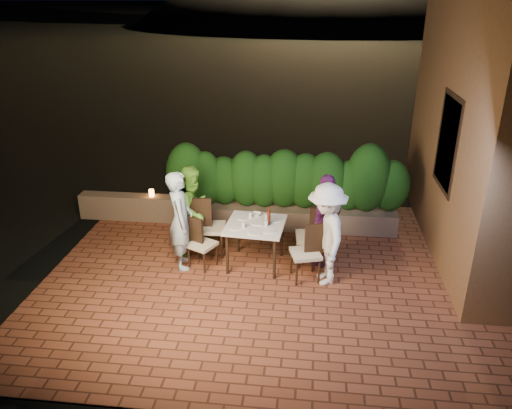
% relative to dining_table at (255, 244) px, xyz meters
% --- Properties ---
extents(ground, '(400.00, 400.00, 0.00)m').
position_rel_dining_table_xyz_m(ground, '(0.21, -0.77, -0.40)').
color(ground, black).
rests_on(ground, ground).
extents(terrace_floor, '(7.00, 6.00, 0.15)m').
position_rel_dining_table_xyz_m(terrace_floor, '(0.21, -0.27, -0.45)').
color(terrace_floor, brown).
rests_on(terrace_floor, ground).
extents(building_wall, '(1.60, 5.00, 5.00)m').
position_rel_dining_table_xyz_m(building_wall, '(3.81, 1.23, 2.12)').
color(building_wall, brown).
rests_on(building_wall, ground).
extents(window_pane, '(0.08, 1.00, 1.40)m').
position_rel_dining_table_xyz_m(window_pane, '(3.03, 0.73, 1.62)').
color(window_pane, black).
rests_on(window_pane, building_wall).
extents(window_frame, '(0.06, 1.15, 1.55)m').
position_rel_dining_table_xyz_m(window_frame, '(3.02, 0.73, 1.62)').
color(window_frame, black).
rests_on(window_frame, building_wall).
extents(planter, '(4.20, 0.55, 0.40)m').
position_rel_dining_table_xyz_m(planter, '(0.41, 1.53, -0.17)').
color(planter, brown).
rests_on(planter, ground).
extents(hedge, '(4.00, 0.70, 1.10)m').
position_rel_dining_table_xyz_m(hedge, '(0.41, 1.53, 0.57)').
color(hedge, '#164212').
rests_on(hedge, planter).
extents(parapet, '(2.20, 0.30, 0.50)m').
position_rel_dining_table_xyz_m(parapet, '(-2.59, 1.53, -0.12)').
color(parapet, brown).
rests_on(parapet, ground).
extents(hill, '(52.00, 40.00, 22.00)m').
position_rel_dining_table_xyz_m(hill, '(2.21, 59.23, -4.38)').
color(hill, black).
rests_on(hill, ground).
extents(dining_table, '(1.00, 1.00, 0.75)m').
position_rel_dining_table_xyz_m(dining_table, '(0.00, 0.00, 0.00)').
color(dining_table, white).
rests_on(dining_table, ground).
extents(plate_nw, '(0.22, 0.22, 0.01)m').
position_rel_dining_table_xyz_m(plate_nw, '(-0.29, -0.18, 0.38)').
color(plate_nw, white).
rests_on(plate_nw, dining_table).
extents(plate_sw, '(0.22, 0.22, 0.01)m').
position_rel_dining_table_xyz_m(plate_sw, '(-0.23, 0.21, 0.38)').
color(plate_sw, white).
rests_on(plate_sw, dining_table).
extents(plate_ne, '(0.23, 0.23, 0.01)m').
position_rel_dining_table_xyz_m(plate_ne, '(0.24, -0.22, 0.38)').
color(plate_ne, white).
rests_on(plate_ne, dining_table).
extents(plate_se, '(0.21, 0.21, 0.01)m').
position_rel_dining_table_xyz_m(plate_se, '(0.31, 0.19, 0.38)').
color(plate_se, white).
rests_on(plate_se, dining_table).
extents(plate_centre, '(0.23, 0.23, 0.01)m').
position_rel_dining_table_xyz_m(plate_centre, '(0.04, 0.04, 0.38)').
color(plate_centre, white).
rests_on(plate_centre, dining_table).
extents(plate_front, '(0.24, 0.24, 0.01)m').
position_rel_dining_table_xyz_m(plate_front, '(0.04, -0.31, 0.38)').
color(plate_front, white).
rests_on(plate_front, dining_table).
extents(glass_nw, '(0.06, 0.06, 0.10)m').
position_rel_dining_table_xyz_m(glass_nw, '(-0.17, -0.16, 0.42)').
color(glass_nw, silver).
rests_on(glass_nw, dining_table).
extents(glass_sw, '(0.06, 0.06, 0.10)m').
position_rel_dining_table_xyz_m(glass_sw, '(-0.11, 0.22, 0.43)').
color(glass_sw, silver).
rests_on(glass_sw, dining_table).
extents(glass_ne, '(0.06, 0.06, 0.10)m').
position_rel_dining_table_xyz_m(glass_ne, '(0.18, -0.08, 0.43)').
color(glass_ne, silver).
rests_on(glass_ne, dining_table).
extents(glass_se, '(0.06, 0.06, 0.10)m').
position_rel_dining_table_xyz_m(glass_se, '(0.17, 0.17, 0.42)').
color(glass_se, silver).
rests_on(glass_se, dining_table).
extents(beer_bottle, '(0.06, 0.06, 0.30)m').
position_rel_dining_table_xyz_m(beer_bottle, '(0.22, 0.02, 0.53)').
color(beer_bottle, '#4C1B0C').
rests_on(beer_bottle, dining_table).
extents(bowl, '(0.20, 0.20, 0.04)m').
position_rel_dining_table_xyz_m(bowl, '(-0.02, 0.34, 0.40)').
color(bowl, white).
rests_on(bowl, dining_table).
extents(chair_left_front, '(0.53, 0.53, 0.85)m').
position_rel_dining_table_xyz_m(chair_left_front, '(-0.86, -0.16, 0.05)').
color(chair_left_front, black).
rests_on(chair_left_front, ground).
extents(chair_left_back, '(0.52, 0.52, 1.03)m').
position_rel_dining_table_xyz_m(chair_left_back, '(-0.80, 0.30, 0.14)').
color(chair_left_back, black).
rests_on(chair_left_back, ground).
extents(chair_right_front, '(0.54, 0.54, 0.95)m').
position_rel_dining_table_xyz_m(chair_right_front, '(0.83, -0.35, 0.10)').
color(chair_right_front, black).
rests_on(chair_right_front, ground).
extents(chair_right_back, '(0.51, 0.51, 1.00)m').
position_rel_dining_table_xyz_m(chair_right_back, '(0.89, 0.18, 0.13)').
color(chair_right_back, black).
rests_on(chair_right_back, ground).
extents(diner_blue, '(0.55, 0.69, 1.66)m').
position_rel_dining_table_xyz_m(diner_blue, '(-1.20, -0.16, 0.45)').
color(diner_blue, '#AECADF').
rests_on(diner_blue, ground).
extents(diner_green, '(0.85, 0.94, 1.56)m').
position_rel_dining_table_xyz_m(diner_green, '(-1.11, 0.38, 0.40)').
color(diner_green, '#85DD45').
rests_on(diner_green, ground).
extents(diner_white, '(0.80, 1.15, 1.63)m').
position_rel_dining_table_xyz_m(diner_white, '(1.13, -0.39, 0.44)').
color(diner_white, white).
rests_on(diner_white, ground).
extents(diner_purple, '(0.77, 1.00, 1.58)m').
position_rel_dining_table_xyz_m(diner_purple, '(1.14, 0.19, 0.42)').
color(diner_purple, '#602266').
rests_on(diner_purple, ground).
extents(parapet_lamp, '(0.10, 0.10, 0.14)m').
position_rel_dining_table_xyz_m(parapet_lamp, '(-2.23, 1.53, 0.20)').
color(parapet_lamp, orange).
rests_on(parapet_lamp, parapet).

